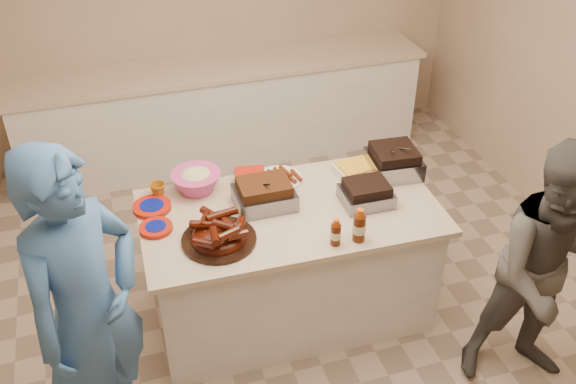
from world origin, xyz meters
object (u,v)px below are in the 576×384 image
object	(u,v)px
plastic_cup	(159,196)
mustard_bottle	(240,200)
island	(290,311)
guest_gray	(521,369)
bbq_bottle_a	(358,240)
bbq_bottle_b	(335,244)
roasting_pan	(392,173)
coleslaw_bowl	(197,190)
rib_platter	(219,241)

from	to	relation	value
plastic_cup	mustard_bottle	bearing A→B (deg)	-22.57
mustard_bottle	plastic_cup	distance (m)	0.51
island	guest_gray	size ratio (longest dim) A/B	1.14
bbq_bottle_a	mustard_bottle	size ratio (longest dim) A/B	1.88
bbq_bottle_a	bbq_bottle_b	world-z (taller)	bbq_bottle_a
roasting_pan	plastic_cup	world-z (taller)	roasting_pan
island	mustard_bottle	world-z (taller)	mustard_bottle
plastic_cup	guest_gray	bearing A→B (deg)	-33.69
island	guest_gray	distance (m)	1.50
island	mustard_bottle	xyz separation A→B (m)	(-0.26, 0.19, 0.85)
bbq_bottle_a	plastic_cup	bearing A→B (deg)	142.69
coleslaw_bowl	guest_gray	world-z (taller)	coleslaw_bowl
coleslaw_bowl	plastic_cup	size ratio (longest dim) A/B	3.20
bbq_bottle_b	guest_gray	distance (m)	1.45
rib_platter	roasting_pan	xyz separation A→B (m)	(1.23, 0.35, 0.00)
bbq_bottle_a	coleslaw_bowl	bearing A→B (deg)	135.39
rib_platter	bbq_bottle_b	distance (m)	0.65
coleslaw_bowl	plastic_cup	xyz separation A→B (m)	(-0.24, 0.01, 0.00)
bbq_bottle_b	mustard_bottle	distance (m)	0.70
island	coleslaw_bowl	bearing A→B (deg)	144.14
bbq_bottle_a	guest_gray	bearing A→B (deg)	-29.31
coleslaw_bowl	mustard_bottle	distance (m)	0.30
island	rib_platter	size ratio (longest dim) A/B	4.21
island	roasting_pan	xyz separation A→B (m)	(0.76, 0.19, 0.85)
rib_platter	mustard_bottle	distance (m)	0.41
coleslaw_bowl	roasting_pan	bearing A→B (deg)	-8.52
plastic_cup	rib_platter	bearing A→B (deg)	-64.45
island	plastic_cup	world-z (taller)	plastic_cup
island	mustard_bottle	size ratio (longest dim) A/B	15.95
roasting_pan	coleslaw_bowl	distance (m)	1.27
island	guest_gray	world-z (taller)	island
mustard_bottle	roasting_pan	bearing A→B (deg)	-0.05
bbq_bottle_a	guest_gray	size ratio (longest dim) A/B	0.13
mustard_bottle	guest_gray	world-z (taller)	mustard_bottle
island	bbq_bottle_a	world-z (taller)	bbq_bottle_a
coleslaw_bowl	bbq_bottle_b	bearing A→B (deg)	-50.06
island	roasting_pan	size ratio (longest dim) A/B	5.66
bbq_bottle_a	roasting_pan	bearing A→B (deg)	49.95
island	roasting_pan	bearing A→B (deg)	15.89
rib_platter	mustard_bottle	xyz separation A→B (m)	(0.21, 0.35, 0.00)
roasting_pan	mustard_bottle	bearing A→B (deg)	-175.22
coleslaw_bowl	mustard_bottle	bearing A→B (deg)	-38.83
bbq_bottle_a	guest_gray	distance (m)	1.35
rib_platter	mustard_bottle	world-z (taller)	rib_platter
bbq_bottle_b	guest_gray	size ratio (longest dim) A/B	0.11
bbq_bottle_b	guest_gray	bearing A→B (deg)	-26.21
roasting_pan	bbq_bottle_b	bearing A→B (deg)	-132.60
island	plastic_cup	size ratio (longest dim) A/B	18.41
mustard_bottle	coleslaw_bowl	bearing A→B (deg)	141.17
coleslaw_bowl	mustard_bottle	world-z (taller)	coleslaw_bowl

